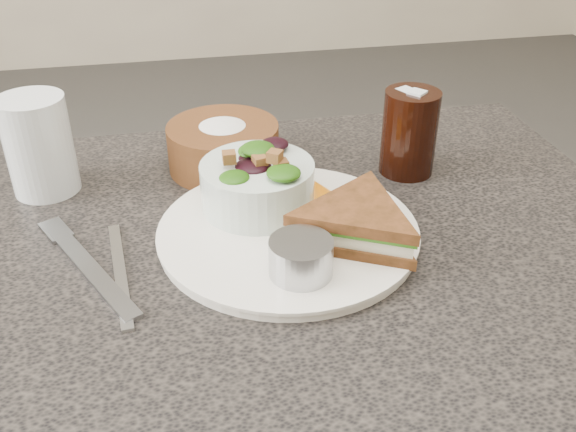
# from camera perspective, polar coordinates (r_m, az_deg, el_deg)

# --- Properties ---
(dinner_plate) EXTENTS (0.30, 0.30, 0.01)m
(dinner_plate) POSITION_cam_1_polar(r_m,az_deg,el_deg) (0.76, 0.00, -1.50)
(dinner_plate) COLOR silver
(dinner_plate) RESTS_ON dining_table
(sandwich) EXTENTS (0.23, 0.23, 0.05)m
(sandwich) POSITION_cam_1_polar(r_m,az_deg,el_deg) (0.73, 6.12, -0.61)
(sandwich) COLOR brown
(sandwich) RESTS_ON dinner_plate
(salad_bowl) EXTENTS (0.18, 0.18, 0.08)m
(salad_bowl) POSITION_cam_1_polar(r_m,az_deg,el_deg) (0.78, -2.75, 3.41)
(salad_bowl) COLOR silver
(salad_bowl) RESTS_ON dinner_plate
(dressing_ramekin) EXTENTS (0.09, 0.09, 0.04)m
(dressing_ramekin) POSITION_cam_1_polar(r_m,az_deg,el_deg) (0.67, 1.16, -3.74)
(dressing_ramekin) COLOR #A3A6AC
(dressing_ramekin) RESTS_ON dinner_plate
(orange_wedge) EXTENTS (0.08, 0.08, 0.03)m
(orange_wedge) POSITION_cam_1_polar(r_m,az_deg,el_deg) (0.81, 2.15, 2.43)
(orange_wedge) COLOR orange
(orange_wedge) RESTS_ON dinner_plate
(fork) EXTENTS (0.11, 0.19, 0.01)m
(fork) POSITION_cam_1_polar(r_m,az_deg,el_deg) (0.74, -17.07, -4.66)
(fork) COLOR #989A9F
(fork) RESTS_ON dining_table
(knife) EXTENTS (0.03, 0.19, 0.00)m
(knife) POSITION_cam_1_polar(r_m,az_deg,el_deg) (0.73, -14.70, -4.92)
(knife) COLOR #B1B2B3
(knife) RESTS_ON dining_table
(bread_basket) EXTENTS (0.16, 0.16, 0.09)m
(bread_basket) POSITION_cam_1_polar(r_m,az_deg,el_deg) (0.90, -5.80, 6.80)
(bread_basket) COLOR brown
(bread_basket) RESTS_ON dining_table
(cola_glass) EXTENTS (0.08, 0.08, 0.13)m
(cola_glass) POSITION_cam_1_polar(r_m,az_deg,el_deg) (0.90, 10.77, 7.64)
(cola_glass) COLOR black
(cola_glass) RESTS_ON dining_table
(water_glass) EXTENTS (0.10, 0.10, 0.13)m
(water_glass) POSITION_cam_1_polar(r_m,az_deg,el_deg) (0.89, -21.27, 5.88)
(water_glass) COLOR silver
(water_glass) RESTS_ON dining_table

